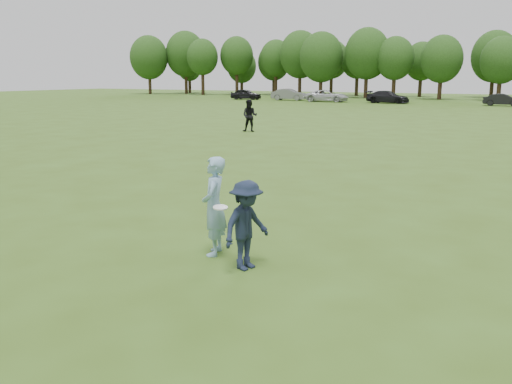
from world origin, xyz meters
TOP-DOWN VIEW (x-y plane):
  - ground at (0.00, 0.00)m, footprint 200.00×200.00m
  - thrower at (-0.58, 0.33)m, footprint 0.67×0.80m
  - defender at (0.34, -0.08)m, footprint 0.80×1.13m
  - player_far_a at (-11.07, 20.64)m, footprint 1.08×0.93m
  - car_a at (-33.28, 59.61)m, footprint 4.44×2.04m
  - car_b at (-26.92, 60.32)m, footprint 4.92×2.21m
  - car_c at (-20.72, 58.70)m, footprint 5.64×2.98m
  - car_d at (-12.89, 58.72)m, footprint 5.32×2.44m
  - car_f at (-0.01, 58.86)m, footprint 4.11×1.56m
  - disc_in_play at (-0.28, 0.08)m, footprint 0.30×0.30m

SIDE VIEW (x-z plane):
  - ground at x=0.00m, z-range 0.00..0.00m
  - car_f at x=-0.01m, z-range 0.00..1.34m
  - car_a at x=-33.28m, z-range 0.00..1.47m
  - car_d at x=-12.89m, z-range 0.00..1.51m
  - car_c at x=-20.72m, z-range 0.00..1.51m
  - car_b at x=-26.92m, z-range 0.00..1.57m
  - defender at x=0.34m, z-range 0.00..1.58m
  - thrower at x=-0.58m, z-range 0.00..1.86m
  - player_far_a at x=-11.07m, z-range 0.00..1.91m
  - disc_in_play at x=-0.28m, z-range 0.96..1.03m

